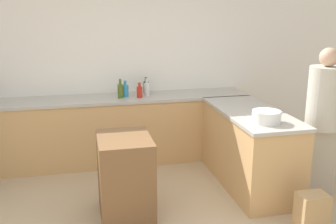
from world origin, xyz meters
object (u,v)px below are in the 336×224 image
vinegar_bottle_clear (147,89)px  hot_sauce_bottle (140,92)px  dish_soap_bottle (126,90)px  wine_bottle_dark (146,87)px  olive_oil_bottle (120,91)px  paper_bag (312,213)px  mixing_bowl (266,117)px  person_at_peninsula (322,119)px  island_table (125,177)px

vinegar_bottle_clear → hot_sauce_bottle: bearing=-143.9°
vinegar_bottle_clear → dish_soap_bottle: (-0.29, 0.02, -0.01)m
wine_bottle_dark → olive_oil_bottle: 0.46m
hot_sauce_bottle → vinegar_bottle_clear: size_ratio=0.85×
hot_sauce_bottle → paper_bag: (1.32, -2.14, -0.81)m
mixing_bowl → hot_sauce_bottle: (-1.12, 1.47, 0.02)m
olive_oil_bottle → paper_bag: olive_oil_bottle is taller
mixing_bowl → person_at_peninsula: 0.68m
hot_sauce_bottle → vinegar_bottle_clear: 0.14m
island_table → person_at_peninsula: (2.17, -0.05, 0.49)m
vinegar_bottle_clear → mixing_bowl: bearing=-57.1°
mixing_bowl → hot_sauce_bottle: bearing=127.2°
hot_sauce_bottle → person_at_peninsula: person_at_peninsula is taller
hot_sauce_bottle → vinegar_bottle_clear: (0.11, 0.08, 0.01)m
dish_soap_bottle → person_at_peninsula: size_ratio=0.13×
hot_sauce_bottle → person_at_peninsula: bearing=-39.3°
vinegar_bottle_clear → person_at_peninsula: (1.68, -1.55, -0.11)m
wine_bottle_dark → olive_oil_bottle: size_ratio=0.88×
olive_oil_bottle → dish_soap_bottle: bearing=46.2°
island_table → mixing_bowl: size_ratio=2.82×
vinegar_bottle_clear → wine_bottle_dark: bearing=83.8°
hot_sauce_bottle → dish_soap_bottle: bearing=148.5°
person_at_peninsula → mixing_bowl: bearing=-179.7°
vinegar_bottle_clear → dish_soap_bottle: size_ratio=1.12×
island_table → mixing_bowl: mixing_bowl is taller
dish_soap_bottle → olive_oil_bottle: (-0.08, -0.08, 0.02)m
dish_soap_bottle → paper_bag: 2.81m
vinegar_bottle_clear → dish_soap_bottle: 0.29m
wine_bottle_dark → person_at_peninsula: 2.41m
vinegar_bottle_clear → wine_bottle_dark: vinegar_bottle_clear is taller
mixing_bowl → vinegar_bottle_clear: vinegar_bottle_clear is taller
person_at_peninsula → paper_bag: 1.09m
hot_sauce_bottle → mixing_bowl: bearing=-52.8°
wine_bottle_dark → dish_soap_bottle: bearing=-153.0°
island_table → olive_oil_bottle: bearing=85.1°
mixing_bowl → vinegar_bottle_clear: (-1.01, 1.56, 0.03)m
wine_bottle_dark → person_at_peninsula: person_at_peninsula is taller
island_table → dish_soap_bottle: size_ratio=3.94×
island_table → paper_bag: 1.86m
mixing_bowl → olive_oil_bottle: olive_oil_bottle is taller
dish_soap_bottle → olive_oil_bottle: size_ratio=0.84×
hot_sauce_bottle → olive_oil_bottle: 0.26m
island_table → dish_soap_bottle: (0.20, 1.53, 0.58)m
island_table → vinegar_bottle_clear: size_ratio=3.53×
island_table → vinegar_bottle_clear: vinegar_bottle_clear is taller
dish_soap_bottle → person_at_peninsula: person_at_peninsula is taller
island_table → mixing_bowl: 1.60m
mixing_bowl → paper_bag: bearing=-73.3°
hot_sauce_bottle → dish_soap_bottle: (-0.17, 0.11, 0.00)m
mixing_bowl → wine_bottle_dark: size_ratio=1.34×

